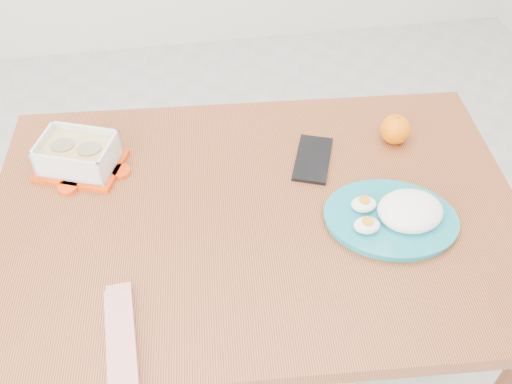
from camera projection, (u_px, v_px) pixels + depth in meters
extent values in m
plane|color=#B7B7B2|center=(246.00, 316.00, 1.93)|extent=(3.50, 3.50, 0.00)
cube|color=#A2522E|center=(256.00, 217.00, 1.26)|extent=(1.22, 0.86, 0.04)
cylinder|color=#622A18|center=(74.00, 229.00, 1.73)|extent=(0.06, 0.06, 0.71)
cylinder|color=#622A18|center=(413.00, 207.00, 1.79)|extent=(0.06, 0.06, 0.71)
cube|color=#E73A06|center=(81.00, 166.00, 1.34)|extent=(0.23, 0.20, 0.01)
cube|color=silver|center=(77.00, 153.00, 1.31)|extent=(0.20, 0.17, 0.07)
cube|color=tan|center=(78.00, 155.00, 1.32)|extent=(0.18, 0.16, 0.04)
cylinder|color=#968A62|center=(63.00, 148.00, 1.31)|extent=(0.07, 0.07, 0.02)
cylinder|color=#968A62|center=(90.00, 152.00, 1.30)|extent=(0.07, 0.07, 0.02)
sphere|color=#FF6D05|center=(395.00, 129.00, 1.38)|extent=(0.07, 0.07, 0.07)
cylinder|color=teal|center=(390.00, 219.00, 1.22)|extent=(0.35, 0.35, 0.02)
ellipsoid|color=white|center=(411.00, 207.00, 1.19)|extent=(0.17, 0.15, 0.06)
ellipsoid|color=white|center=(364.00, 204.00, 1.22)|extent=(0.07, 0.06, 0.03)
ellipsoid|color=white|center=(367.00, 225.00, 1.18)|extent=(0.07, 0.06, 0.03)
cube|color=#B01B09|center=(121.00, 339.00, 1.02)|extent=(0.06, 0.21, 0.02)
cube|color=black|center=(313.00, 159.00, 1.36)|extent=(0.13, 0.18, 0.01)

